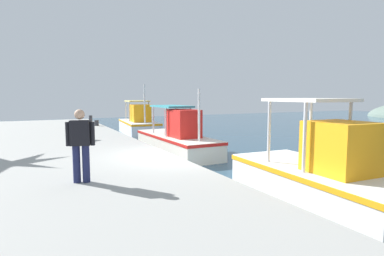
{
  "coord_description": "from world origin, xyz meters",
  "views": [
    {
      "loc": [
        9.21,
        -4.01,
        2.71
      ],
      "look_at": [
        -3.65,
        2.49,
        1.23
      ],
      "focal_mm": 29.36,
      "sensor_mm": 36.0,
      "label": 1
    }
  ],
  "objects_px": {
    "fishing_boat_second": "(177,139)",
    "mooring_bollard_nearest": "(91,119)",
    "fishing_boat_third": "(322,178)",
    "fisherman_standing": "(81,143)",
    "mooring_bollard_second": "(97,123)",
    "fishing_boat_nearest": "(139,124)",
    "pelican": "(82,131)"
  },
  "relations": [
    {
      "from": "pelican",
      "to": "fishing_boat_nearest",
      "type": "bearing_deg",
      "value": 145.95
    },
    {
      "from": "fishing_boat_second",
      "to": "fishing_boat_third",
      "type": "xyz_separation_m",
      "value": [
        8.18,
        0.17,
        0.05
      ]
    },
    {
      "from": "fishing_boat_third",
      "to": "fisherman_standing",
      "type": "height_order",
      "value": "fishing_boat_third"
    },
    {
      "from": "fishing_boat_nearest",
      "to": "fisherman_standing",
      "type": "xyz_separation_m",
      "value": [
        14.18,
        -5.71,
        0.99
      ]
    },
    {
      "from": "fishing_boat_third",
      "to": "fisherman_standing",
      "type": "xyz_separation_m",
      "value": [
        -1.97,
        -5.27,
        0.96
      ]
    },
    {
      "from": "fisherman_standing",
      "to": "mooring_bollard_second",
      "type": "relative_size",
      "value": 4.48
    },
    {
      "from": "fishing_boat_nearest",
      "to": "pelican",
      "type": "xyz_separation_m",
      "value": [
        7.05,
        -4.77,
        0.49
      ]
    },
    {
      "from": "fishing_boat_third",
      "to": "mooring_bollard_nearest",
      "type": "relative_size",
      "value": 9.12
    },
    {
      "from": "fishing_boat_second",
      "to": "fisherman_standing",
      "type": "distance_m",
      "value": 8.1
    },
    {
      "from": "mooring_bollard_nearest",
      "to": "mooring_bollard_second",
      "type": "relative_size",
      "value": 1.47
    },
    {
      "from": "fisherman_standing",
      "to": "mooring_bollard_nearest",
      "type": "xyz_separation_m",
      "value": [
        -15.71,
        2.67,
        -0.63
      ]
    },
    {
      "from": "mooring_bollard_nearest",
      "to": "mooring_bollard_second",
      "type": "distance_m",
      "value": 2.32
    },
    {
      "from": "pelican",
      "to": "mooring_bollard_second",
      "type": "distance_m",
      "value": 6.5
    },
    {
      "from": "fishing_boat_third",
      "to": "mooring_bollard_second",
      "type": "bearing_deg",
      "value": -170.4
    },
    {
      "from": "fishing_boat_second",
      "to": "mooring_bollard_nearest",
      "type": "distance_m",
      "value": 9.81
    },
    {
      "from": "fishing_boat_third",
      "to": "mooring_bollard_second",
      "type": "distance_m",
      "value": 15.58
    },
    {
      "from": "fishing_boat_second",
      "to": "fishing_boat_third",
      "type": "bearing_deg",
      "value": 1.2
    },
    {
      "from": "fishing_boat_nearest",
      "to": "fishing_boat_third",
      "type": "height_order",
      "value": "fishing_boat_nearest"
    },
    {
      "from": "mooring_bollard_second",
      "to": "fishing_boat_nearest",
      "type": "bearing_deg",
      "value": 104.53
    },
    {
      "from": "pelican",
      "to": "mooring_bollard_nearest",
      "type": "bearing_deg",
      "value": 168.62
    },
    {
      "from": "fishing_boat_third",
      "to": "pelican",
      "type": "relative_size",
      "value": 5.09
    },
    {
      "from": "mooring_bollard_second",
      "to": "pelican",
      "type": "bearing_deg",
      "value": -15.41
    },
    {
      "from": "pelican",
      "to": "mooring_bollard_nearest",
      "type": "relative_size",
      "value": 1.79
    },
    {
      "from": "fishing_boat_third",
      "to": "pelican",
      "type": "height_order",
      "value": "fishing_boat_third"
    },
    {
      "from": "pelican",
      "to": "mooring_bollard_nearest",
      "type": "height_order",
      "value": "pelican"
    },
    {
      "from": "fishing_boat_second",
      "to": "mooring_bollard_nearest",
      "type": "bearing_deg",
      "value": -165.67
    },
    {
      "from": "pelican",
      "to": "mooring_bollard_second",
      "type": "relative_size",
      "value": 2.64
    },
    {
      "from": "fishing_boat_third",
      "to": "mooring_bollard_nearest",
      "type": "bearing_deg",
      "value": -171.64
    },
    {
      "from": "fishing_boat_second",
      "to": "mooring_bollard_nearest",
      "type": "relative_size",
      "value": 11.37
    },
    {
      "from": "fishing_boat_third",
      "to": "mooring_bollard_second",
      "type": "height_order",
      "value": "fishing_boat_third"
    },
    {
      "from": "fishing_boat_nearest",
      "to": "fishing_boat_third",
      "type": "distance_m",
      "value": 16.15
    },
    {
      "from": "fishing_boat_second",
      "to": "mooring_bollard_nearest",
      "type": "height_order",
      "value": "fishing_boat_second"
    }
  ]
}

